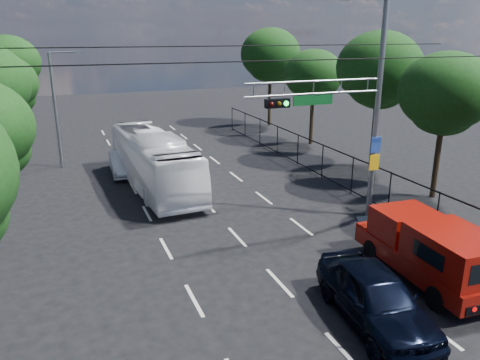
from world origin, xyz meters
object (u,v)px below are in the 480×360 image
signal_mast (354,104)px  white_bus (154,161)px  navy_hatchback (375,297)px  red_pickup (430,249)px  white_van (123,163)px

signal_mast → white_bus: 11.24m
navy_hatchback → red_pickup: bearing=30.9°
signal_mast → white_van: signal_mast is taller
red_pickup → white_van: (-7.87, 16.72, -0.49)m
navy_hatchback → white_bus: white_bus is taller
white_van → red_pickup: bearing=-63.1°
signal_mast → white_van: (-8.36, 11.10, -4.57)m
navy_hatchback → white_van: navy_hatchback is taller
red_pickup → white_van: bearing=115.2°
signal_mast → navy_hatchback: 9.09m
white_van → white_bus: bearing=-67.0°
red_pickup → white_bus: white_bus is taller
signal_mast → navy_hatchback: signal_mast is taller
signal_mast → white_van: size_ratio=2.34×
white_bus → white_van: (-1.26, 3.24, -0.82)m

